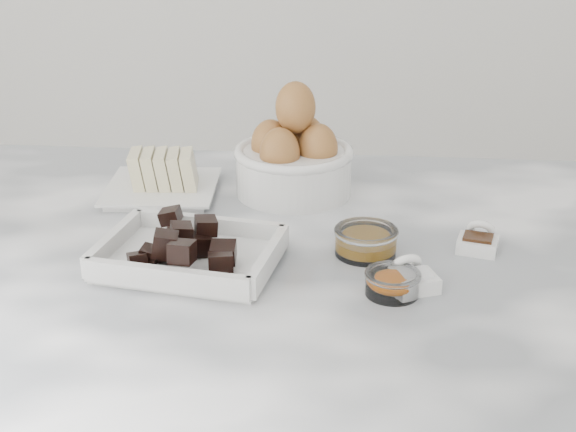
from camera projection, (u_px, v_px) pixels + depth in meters
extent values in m
cube|color=white|center=(271.00, 267.00, 1.04)|extent=(1.20, 0.80, 0.04)
cube|color=white|center=(190.00, 261.00, 1.00)|extent=(0.23, 0.18, 0.01)
cube|color=white|center=(162.00, 191.00, 1.22)|extent=(0.16, 0.16, 0.01)
cube|color=white|center=(162.00, 186.00, 1.22)|extent=(0.17, 0.17, 0.00)
cylinder|color=white|center=(280.00, 181.00, 1.20)|extent=(0.09, 0.09, 0.05)
cylinder|color=white|center=(279.00, 168.00, 1.19)|extent=(0.07, 0.07, 0.01)
cylinder|color=white|center=(294.00, 172.00, 1.21)|extent=(0.17, 0.17, 0.07)
torus|color=white|center=(294.00, 152.00, 1.20)|extent=(0.18, 0.18, 0.01)
ellipsoid|color=#9E6433|center=(318.00, 146.00, 1.20)|extent=(0.06, 0.06, 0.08)
ellipsoid|color=#9E6433|center=(269.00, 147.00, 1.19)|extent=(0.06, 0.06, 0.08)
ellipsoid|color=#9E6433|center=(299.00, 140.00, 1.23)|extent=(0.06, 0.06, 0.08)
ellipsoid|color=#9E6433|center=(287.00, 155.00, 1.16)|extent=(0.06, 0.06, 0.08)
ellipsoid|color=#9E6433|center=(295.00, 108.00, 1.17)|extent=(0.06, 0.06, 0.08)
cylinder|color=white|center=(366.00, 242.00, 1.02)|extent=(0.08, 0.08, 0.03)
torus|color=white|center=(366.00, 231.00, 1.02)|extent=(0.08, 0.08, 0.01)
cylinder|color=orange|center=(366.00, 246.00, 1.03)|extent=(0.06, 0.06, 0.01)
cylinder|color=white|center=(392.00, 284.00, 0.93)|extent=(0.06, 0.06, 0.03)
torus|color=white|center=(393.00, 274.00, 0.92)|extent=(0.07, 0.07, 0.01)
ellipsoid|color=orange|center=(392.00, 283.00, 0.93)|extent=(0.04, 0.04, 0.02)
cube|color=white|center=(477.00, 245.00, 1.03)|extent=(0.06, 0.05, 0.02)
cube|color=black|center=(478.00, 237.00, 1.03)|extent=(0.04, 0.04, 0.00)
torus|color=white|center=(481.00, 229.00, 1.05)|extent=(0.04, 0.04, 0.04)
cube|color=white|center=(414.00, 282.00, 0.94)|extent=(0.06, 0.06, 0.02)
cube|color=white|center=(415.00, 274.00, 0.93)|extent=(0.05, 0.04, 0.00)
torus|color=white|center=(406.00, 264.00, 0.96)|extent=(0.05, 0.04, 0.04)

